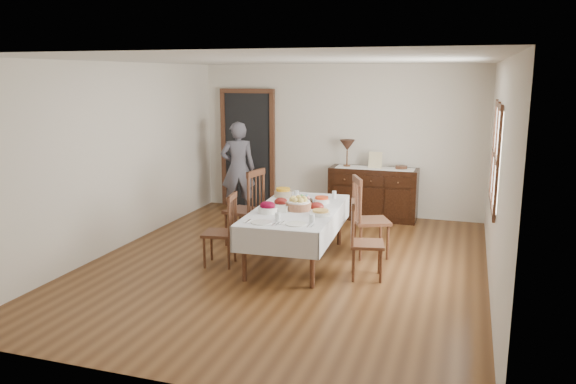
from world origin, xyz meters
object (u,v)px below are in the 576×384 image
(table_lamp, at_px, (347,146))
(sideboard, at_px, (373,193))
(dining_table, at_px, (296,215))
(chair_left_far, at_px, (247,207))
(chair_right_far, at_px, (367,216))
(person, at_px, (238,165))
(chair_left_near, at_px, (223,229))
(chair_right_near, at_px, (363,239))

(table_lamp, bearing_deg, sideboard, 1.57)
(dining_table, relative_size, chair_left_far, 1.90)
(chair_right_far, bearing_deg, person, 33.70)
(chair_left_far, height_order, chair_right_far, chair_left_far)
(dining_table, distance_m, sideboard, 2.60)
(chair_left_near, relative_size, chair_left_far, 0.85)
(chair_left_far, bearing_deg, dining_table, 72.35)
(dining_table, distance_m, chair_left_near, 0.97)
(chair_left_near, relative_size, table_lamp, 2.06)
(chair_left_far, bearing_deg, chair_right_far, 101.41)
(chair_right_far, height_order, table_lamp, table_lamp)
(chair_left_near, bearing_deg, chair_left_far, 172.92)
(chair_left_near, bearing_deg, table_lamp, 152.44)
(dining_table, height_order, table_lamp, table_lamp)
(chair_right_near, height_order, person, person)
(chair_right_near, bearing_deg, chair_left_far, 53.97)
(dining_table, bearing_deg, chair_left_near, -155.31)
(chair_left_near, height_order, person, person)
(dining_table, bearing_deg, chair_left_far, 149.13)
(chair_left_far, height_order, sideboard, chair_left_far)
(chair_right_far, relative_size, sideboard, 0.75)
(chair_left_near, bearing_deg, chair_right_near, 83.85)
(person, bearing_deg, chair_right_near, 113.13)
(chair_left_near, xyz_separation_m, chair_right_near, (1.80, 0.10, 0.00))
(chair_right_far, relative_size, table_lamp, 2.38)
(chair_right_near, bearing_deg, chair_left_near, 81.14)
(dining_table, xyz_separation_m, sideboard, (0.59, 2.52, -0.18))
(chair_left_far, bearing_deg, table_lamp, 164.14)
(table_lamp, bearing_deg, chair_left_near, -108.31)
(chair_left_near, height_order, chair_right_near, chair_right_near)
(chair_right_near, bearing_deg, chair_right_far, -5.05)
(chair_left_far, bearing_deg, chair_left_near, 12.73)
(chair_left_near, bearing_deg, dining_table, 108.10)
(chair_right_far, bearing_deg, sideboard, -16.80)
(person, bearing_deg, table_lamp, 167.77)
(chair_left_near, distance_m, chair_right_near, 1.80)
(chair_left_far, distance_m, sideboard, 2.53)
(dining_table, xyz_separation_m, chair_left_far, (-0.89, 0.48, -0.06))
(chair_right_near, distance_m, person, 3.65)
(chair_right_near, bearing_deg, sideboard, -4.82)
(chair_left_far, bearing_deg, chair_right_near, 76.49)
(chair_left_far, bearing_deg, person, -142.52)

